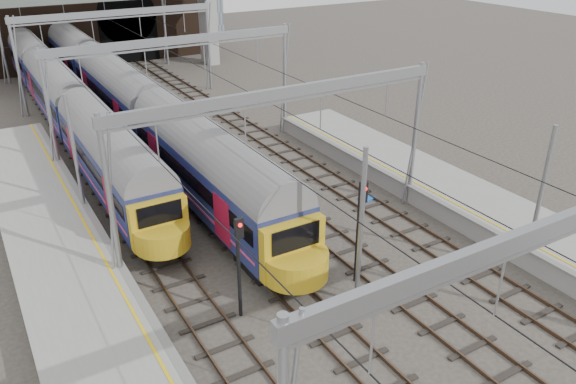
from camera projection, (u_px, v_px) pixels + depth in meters
ground at (387, 328)px, 22.19m from camera, size 160.00×160.00×0.00m
platform_left at (109, 373)px, 19.21m from camera, size 4.32×55.00×1.12m
tracks at (226, 188)px, 33.80m from camera, size 14.40×80.00×0.22m
overhead_line at (178, 58)px, 35.97m from camera, size 16.80×80.00×8.00m
retaining_wall at (92, 24)px, 61.16m from camera, size 28.00×2.75×9.00m
overbridge at (88, 3)px, 54.65m from camera, size 28.00×3.00×9.25m
train_main at (93, 69)px, 49.95m from camera, size 3.02×69.69×5.12m
train_second at (58, 92)px, 43.85m from camera, size 2.78×48.23×4.79m
signal_near_left at (239, 255)px, 21.58m from camera, size 0.34×0.46×4.58m
signal_near_centre at (360, 220)px, 23.70m from camera, size 0.39×0.47×4.93m
equip_cover_b at (249, 231)px, 29.06m from camera, size 1.04×0.91×0.10m
equip_cover_c at (367, 198)px, 32.44m from camera, size 1.01×0.80×0.11m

